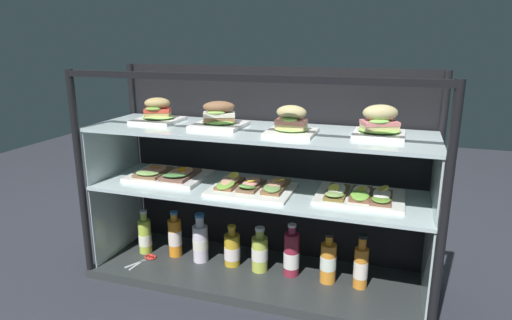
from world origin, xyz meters
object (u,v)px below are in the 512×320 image
(open_sandwich_tray_left_of_center, at_px, (168,174))
(juice_bottle_front_left_end, at_px, (361,266))
(juice_bottle_tucked_behind, at_px, (232,250))
(juice_bottle_back_right, at_px, (291,255))
(plated_roll_sandwich_near_left_corner, at_px, (291,124))
(juice_bottle_front_fourth, at_px, (175,237))
(kitchen_scissors, at_px, (148,258))
(plated_roll_sandwich_far_left, at_px, (219,118))
(juice_bottle_back_center, at_px, (260,253))
(open_sandwich_tray_near_left_corner, at_px, (359,195))
(juice_bottle_front_right_end, at_px, (145,236))
(juice_bottle_back_left, at_px, (200,242))
(juice_bottle_front_middle, at_px, (328,262))
(plated_roll_sandwich_right_of_center, at_px, (380,124))
(plated_roll_sandwich_mid_right, at_px, (158,113))
(open_sandwich_tray_far_right, at_px, (253,186))

(open_sandwich_tray_left_of_center, xyz_separation_m, juice_bottle_front_left_end, (0.87, 0.01, -0.31))
(open_sandwich_tray_left_of_center, xyz_separation_m, juice_bottle_tucked_behind, (0.30, 0.02, -0.33))
(juice_bottle_back_right, bearing_deg, plated_roll_sandwich_near_left_corner, -88.10)
(juice_bottle_front_fourth, relative_size, kitchen_scissors, 1.38)
(plated_roll_sandwich_far_left, xyz_separation_m, juice_bottle_back_center, (0.18, 0.01, -0.60))
(open_sandwich_tray_near_left_corner, height_order, juice_bottle_back_center, open_sandwich_tray_near_left_corner)
(juice_bottle_front_right_end, bearing_deg, juice_bottle_back_center, 0.74)
(juice_bottle_back_left, distance_m, kitchen_scissors, 0.27)
(juice_bottle_tucked_behind, height_order, juice_bottle_front_middle, juice_bottle_front_middle)
(juice_bottle_front_middle, bearing_deg, juice_bottle_back_left, -179.90)
(juice_bottle_back_right, bearing_deg, juice_bottle_front_left_end, -1.78)
(plated_roll_sandwich_right_of_center, height_order, open_sandwich_tray_left_of_center, plated_roll_sandwich_right_of_center)
(plated_roll_sandwich_near_left_corner, relative_size, juice_bottle_front_middle, 0.85)
(open_sandwich_tray_near_left_corner, xyz_separation_m, juice_bottle_back_left, (-0.70, 0.01, -0.31))
(plated_roll_sandwich_mid_right, distance_m, plated_roll_sandwich_near_left_corner, 0.63)
(open_sandwich_tray_left_of_center, distance_m, juice_bottle_back_right, 0.66)
(juice_bottle_back_left, xyz_separation_m, juice_bottle_back_right, (0.43, 0.01, -0.00))
(plated_roll_sandwich_near_left_corner, height_order, juice_bottle_front_fourth, plated_roll_sandwich_near_left_corner)
(open_sandwich_tray_left_of_center, distance_m, juice_bottle_front_left_end, 0.93)
(plated_roll_sandwich_near_left_corner, bearing_deg, plated_roll_sandwich_mid_right, 173.09)
(open_sandwich_tray_near_left_corner, distance_m, juice_bottle_tucked_behind, 0.64)
(plated_roll_sandwich_near_left_corner, bearing_deg, juice_bottle_front_middle, 19.49)
(plated_roll_sandwich_mid_right, bearing_deg, juice_bottle_front_left_end, -1.28)
(plated_roll_sandwich_far_left, xyz_separation_m, open_sandwich_tray_left_of_center, (-0.26, 0.00, -0.27))
(plated_roll_sandwich_far_left, height_order, plated_roll_sandwich_near_left_corner, plated_roll_sandwich_near_left_corner)
(plated_roll_sandwich_far_left, bearing_deg, kitchen_scissors, -170.62)
(juice_bottle_front_right_end, xyz_separation_m, juice_bottle_front_middle, (0.88, 0.01, 0.01))
(juice_bottle_front_left_end, xyz_separation_m, kitchen_scissors, (-0.97, -0.07, -0.09))
(juice_bottle_front_fourth, bearing_deg, kitchen_scissors, -142.99)
(plated_roll_sandwich_near_left_corner, xyz_separation_m, plated_roll_sandwich_right_of_center, (0.33, 0.07, 0.01))
(juice_bottle_front_left_end, bearing_deg, plated_roll_sandwich_far_left, -178.93)
(plated_roll_sandwich_right_of_center, relative_size, juice_bottle_tucked_behind, 0.98)
(juice_bottle_front_middle, bearing_deg, juice_bottle_front_left_end, -0.32)
(juice_bottle_back_center, bearing_deg, juice_bottle_front_left_end, -0.13)
(juice_bottle_front_fourth, height_order, kitchen_scissors, juice_bottle_front_fourth)
(plated_roll_sandwich_mid_right, xyz_separation_m, juice_bottle_front_right_end, (-0.09, -0.03, -0.59))
(juice_bottle_front_left_end, bearing_deg, juice_bottle_back_center, 179.87)
(juice_bottle_back_left, relative_size, kitchen_scissors, 1.45)
(plated_roll_sandwich_near_left_corner, relative_size, plated_roll_sandwich_right_of_center, 0.99)
(juice_bottle_front_right_end, height_order, juice_bottle_front_left_end, juice_bottle_front_left_end)
(juice_bottle_front_right_end, relative_size, juice_bottle_front_middle, 0.97)
(open_sandwich_tray_near_left_corner, height_order, juice_bottle_back_right, open_sandwich_tray_near_left_corner)
(juice_bottle_back_right, distance_m, juice_bottle_front_middle, 0.16)
(plated_roll_sandwich_near_left_corner, xyz_separation_m, open_sandwich_tray_far_right, (-0.16, 0.01, -0.28))
(plated_roll_sandwich_far_left, distance_m, juice_bottle_front_right_end, 0.72)
(juice_bottle_back_right, bearing_deg, open_sandwich_tray_far_right, -162.42)
(juice_bottle_back_right, bearing_deg, juice_bottle_back_center, -176.69)
(plated_roll_sandwich_near_left_corner, height_order, juice_bottle_front_middle, plated_roll_sandwich_near_left_corner)
(open_sandwich_tray_left_of_center, distance_m, juice_bottle_front_middle, 0.80)
(open_sandwich_tray_near_left_corner, relative_size, juice_bottle_tucked_behind, 1.77)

